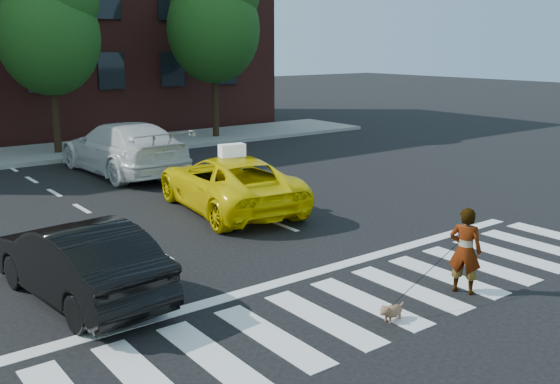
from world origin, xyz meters
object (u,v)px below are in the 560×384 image
(taxi, at_px, (228,183))
(white_suv, at_px, (123,148))
(tree_right, at_px, (214,17))
(woman, at_px, (465,251))
(tree_mid, at_px, (49,24))
(dog, at_px, (391,311))
(black_sedan, at_px, (78,260))

(taxi, relative_size, white_suv, 0.86)
(tree_right, height_order, woman, tree_right)
(white_suv, distance_m, woman, 13.05)
(woman, bearing_deg, taxi, -22.93)
(tree_mid, height_order, dog, tree_mid)
(white_suv, xyz_separation_m, dog, (-1.35, -13.10, -0.68))
(tree_mid, relative_size, black_sedan, 1.75)
(taxi, bearing_deg, woman, 99.66)
(tree_mid, height_order, tree_right, tree_right)
(tree_right, bearing_deg, taxi, -120.16)
(tree_mid, distance_m, dog, 18.32)
(woman, relative_size, dog, 2.99)
(tree_right, distance_m, dog, 19.97)
(tree_right, bearing_deg, black_sedan, -128.93)
(tree_right, bearing_deg, woman, -108.54)
(dog, bearing_deg, white_suv, 84.79)
(tree_right, bearing_deg, dog, -113.65)
(tree_mid, bearing_deg, taxi, -85.31)
(dog, bearing_deg, black_sedan, 133.40)
(tree_mid, xyz_separation_m, black_sedan, (-4.24, -13.91, -4.18))
(taxi, relative_size, woman, 3.37)
(black_sedan, height_order, dog, black_sedan)
(tree_mid, height_order, black_sedan, tree_mid)
(black_sedan, bearing_deg, tree_mid, -113.36)
(black_sedan, relative_size, dog, 8.07)
(woman, distance_m, dog, 1.92)
(black_sedan, relative_size, woman, 2.69)
(tree_mid, relative_size, tree_right, 0.92)
(tree_mid, height_order, woman, tree_mid)
(black_sedan, bearing_deg, tree_right, -135.35)
(taxi, bearing_deg, dog, 85.15)
(taxi, height_order, white_suv, white_suv)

